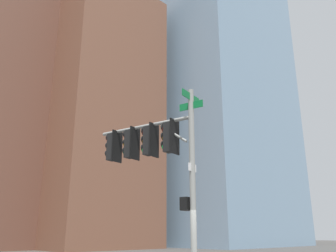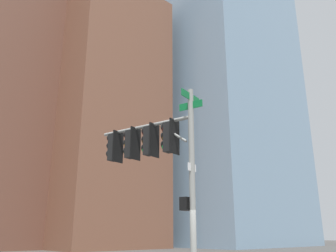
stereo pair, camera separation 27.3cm
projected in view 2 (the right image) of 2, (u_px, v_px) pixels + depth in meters
signal_pole_assembly at (153, 152)px, 11.91m from camera, size 4.16×1.52×6.38m
building_brick_nearside at (5, 68)px, 52.62m from camera, size 20.08×17.04×51.30m
building_brick_midblock at (92, 120)px, 53.17m from camera, size 20.63×14.35×36.74m
building_glass_tower at (214, 75)px, 66.00m from camera, size 23.72×23.20×60.80m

